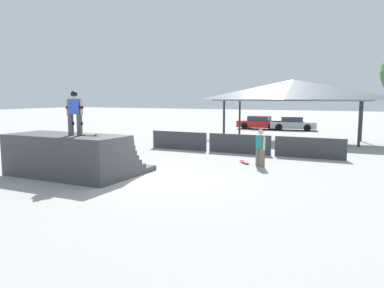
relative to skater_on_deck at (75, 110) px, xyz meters
The scene contains 10 objects.
ground_plane 4.04m from the skater_on_deck, 20.20° to the left, with size 160.00×160.00×0.00m, color #A3A09B.
quarter_pipe_ramp 1.97m from the skater_on_deck, 147.18° to the left, with size 4.88×3.61×1.63m.
skater_on_deck is the anchor object (origin of this frame).
skateboard_on_deck 1.06m from the skater_on_deck, 16.84° to the left, with size 0.80×0.35×0.09m.
bystander_walking 7.95m from the skater_on_deck, 44.13° to the left, with size 0.57×0.52×1.65m.
skateboard_on_ground 7.95m from the skater_on_deck, 51.48° to the left, with size 0.67×0.75×0.09m.
barrier_fence 9.64m from the skater_on_deck, 68.38° to the left, with size 10.95×0.12×1.05m.
pavilion_shelter 16.91m from the skater_on_deck, 73.44° to the left, with size 10.45×4.08×4.29m.
parked_car_red 24.93m from the skater_on_deck, 89.72° to the left, with size 4.32×1.84×1.27m.
parked_car_silver 25.21m from the skater_on_deck, 82.55° to the left, with size 4.33×2.33×1.27m.
Camera 1 is at (7.10, -11.69, 3.04)m, focal length 35.00 mm.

